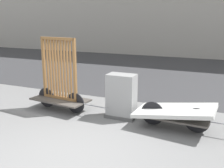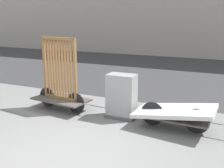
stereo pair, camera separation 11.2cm
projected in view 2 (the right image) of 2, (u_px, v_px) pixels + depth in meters
ground_plane at (61, 159)px, 4.70m from camera, size 60.00×60.00×0.00m
road_strip at (170, 72)px, 12.35m from camera, size 56.00×9.95×0.01m
bike_cart_with_bedframe at (61, 87)px, 7.09m from camera, size 2.30×0.94×1.98m
bike_cart_with_mattress at (174, 113)px, 5.90m from camera, size 2.39×1.05×0.60m
utility_cabinet at (121, 98)px, 6.57m from camera, size 0.76×0.49×1.12m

